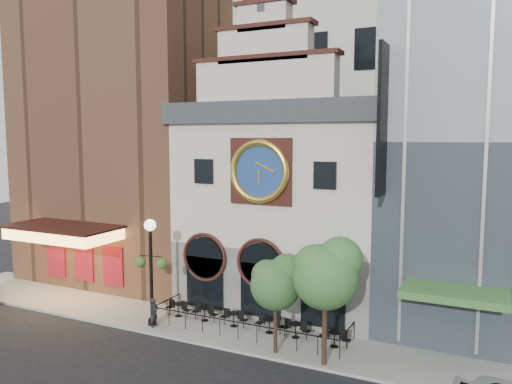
{
  "coord_description": "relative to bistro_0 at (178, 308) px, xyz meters",
  "views": [
    {
      "loc": [
        11.35,
        -20.4,
        10.33
      ],
      "look_at": [
        -1.28,
        6.0,
        7.16
      ],
      "focal_mm": 35.0,
      "sensor_mm": 36.0,
      "label": 1
    }
  ],
  "objects": [
    {
      "name": "ground",
      "position": [
        4.63,
        -2.64,
        -0.61
      ],
      "size": [
        120.0,
        120.0,
        0.0
      ],
      "primitive_type": "plane",
      "color": "black",
      "rests_on": "ground"
    },
    {
      "name": "sidewalk",
      "position": [
        4.63,
        -0.14,
        -0.54
      ],
      "size": [
        44.0,
        5.0,
        0.15
      ],
      "primitive_type": "cube",
      "color": "gray",
      "rests_on": "ground"
    },
    {
      "name": "clock_building",
      "position": [
        4.63,
        5.18,
        6.07
      ],
      "size": [
        12.6,
        8.78,
        18.65
      ],
      "color": "#605E5B",
      "rests_on": "ground"
    },
    {
      "name": "theater_building",
      "position": [
        -8.37,
        7.31,
        11.99
      ],
      "size": [
        14.0,
        15.6,
        25.0
      ],
      "color": "brown",
      "rests_on": "ground"
    },
    {
      "name": "office_tower",
      "position": [
        4.63,
        17.36,
        19.39
      ],
      "size": [
        20.0,
        16.0,
        40.0
      ],
      "primitive_type": "cube",
      "color": "beige",
      "rests_on": "ground"
    },
    {
      "name": "cafe_railing",
      "position": [
        4.63,
        -0.14,
        -0.01
      ],
      "size": [
        10.6,
        2.6,
        0.9
      ],
      "primitive_type": null,
      "color": "black",
      "rests_on": "sidewalk"
    },
    {
      "name": "bistro_0",
      "position": [
        0.0,
        0.0,
        0.0
      ],
      "size": [
        1.58,
        0.68,
        0.9
      ],
      "color": "black",
      "rests_on": "sidewalk"
    },
    {
      "name": "bistro_1",
      "position": [
        1.74,
        0.03,
        0.0
      ],
      "size": [
        1.58,
        0.68,
        0.9
      ],
      "color": "black",
      "rests_on": "sidewalk"
    },
    {
      "name": "bistro_2",
      "position": [
        3.61,
        0.01,
        0.0
      ],
      "size": [
        1.58,
        0.68,
        0.9
      ],
      "color": "black",
      "rests_on": "sidewalk"
    },
    {
      "name": "bistro_3",
      "position": [
        5.73,
        0.01,
        0.0
      ],
      "size": [
        1.58,
        0.68,
        0.9
      ],
      "color": "black",
      "rests_on": "sidewalk"
    },
    {
      "name": "bistro_4",
      "position": [
        7.18,
        0.02,
        0.0
      ],
      "size": [
        1.58,
        0.68,
        0.9
      ],
      "color": "black",
      "rests_on": "sidewalk"
    },
    {
      "name": "bistro_5",
      "position": [
        9.32,
        -0.22,
        0.0
      ],
      "size": [
        1.58,
        0.68,
        0.9
      ],
      "color": "black",
      "rests_on": "sidewalk"
    },
    {
      "name": "pedestrian",
      "position": [
        -0.25,
        -1.9,
        0.33
      ],
      "size": [
        0.38,
        0.58,
        1.58
      ],
      "primitive_type": "imported",
      "rotation": [
        0.0,
        0.0,
        1.57
      ],
      "color": "black",
      "rests_on": "sidewalk"
    },
    {
      "name": "lamppost",
      "position": [
        -0.55,
        -1.69,
        3.16
      ],
      "size": [
        1.86,
        0.8,
        5.85
      ],
      "rotation": [
        0.0,
        0.0,
        0.16
      ],
      "color": "black",
      "rests_on": "sidewalk"
    },
    {
      "name": "tree_left",
      "position": [
        7.01,
        -2.03,
        3.05
      ],
      "size": [
        2.49,
        2.4,
        4.79
      ],
      "color": "#382619",
      "rests_on": "sidewalk"
    },
    {
      "name": "tree_right",
      "position": [
        9.49,
        -2.21,
        3.82
      ],
      "size": [
        3.04,
        2.92,
        5.85
      ],
      "color": "#382619",
      "rests_on": "sidewalk"
    }
  ]
}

